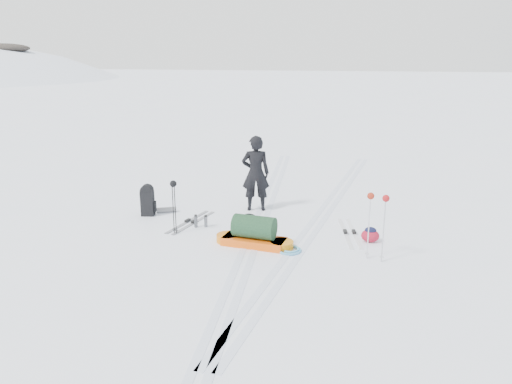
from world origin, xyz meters
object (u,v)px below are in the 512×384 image
skier (256,173)px  pulk_sled (254,234)px  ski_poles_black (173,190)px  expedition_rucksack (150,201)px

skier → pulk_sled: 2.57m
skier → ski_poles_black: (-1.42, -2.10, 0.04)m
expedition_rucksack → ski_poles_black: (1.09, -1.13, 0.65)m
skier → ski_poles_black: bearing=43.3°
pulk_sled → expedition_rucksack: size_ratio=2.19×
skier → ski_poles_black: size_ratio=1.57×
pulk_sled → expedition_rucksack: 3.32m
skier → pulk_sled: skier is taller
pulk_sled → expedition_rucksack: expedition_rucksack is taller
skier → pulk_sled: (0.47, -2.42, -0.73)m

